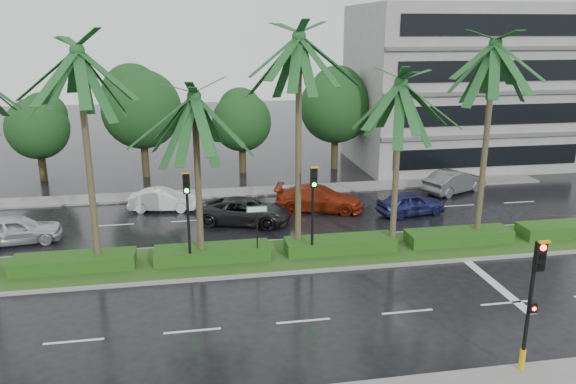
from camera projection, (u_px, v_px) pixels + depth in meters
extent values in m
plane|color=black|center=(281.00, 266.00, 25.19)|extent=(120.00, 120.00, 0.00)
cube|color=slate|center=(251.00, 192.00, 36.51)|extent=(40.00, 2.00, 0.12)
cube|color=gray|center=(278.00, 256.00, 26.11)|extent=(36.00, 4.00, 0.14)
cube|color=#2F531B|center=(278.00, 255.00, 26.09)|extent=(35.60, 3.70, 0.02)
cube|color=#1F4413|center=(74.00, 262.00, 24.50)|extent=(5.20, 1.40, 0.60)
cube|color=#1F4413|center=(213.00, 253.00, 25.50)|extent=(5.20, 1.40, 0.60)
cube|color=#1F4413|center=(340.00, 244.00, 26.51)|extent=(5.20, 1.40, 0.60)
cube|color=#1F4413|center=(459.00, 237.00, 27.51)|extent=(5.20, 1.40, 0.60)
cube|color=#1F4413|center=(569.00, 229.00, 28.52)|extent=(5.20, 1.40, 0.60)
cube|color=silver|center=(37.00, 229.00, 29.79)|extent=(2.00, 0.12, 0.01)
cube|color=silver|center=(74.00, 341.00, 19.12)|extent=(2.00, 0.12, 0.01)
cube|color=silver|center=(115.00, 225.00, 30.46)|extent=(2.00, 0.12, 0.01)
cube|color=silver|center=(192.00, 331.00, 19.79)|extent=(2.00, 0.12, 0.01)
cube|color=silver|center=(190.00, 221.00, 31.13)|extent=(2.00, 0.12, 0.01)
cube|color=silver|center=(303.00, 321.00, 20.46)|extent=(2.00, 0.12, 0.01)
cube|color=silver|center=(261.00, 217.00, 31.80)|extent=(2.00, 0.12, 0.01)
cube|color=silver|center=(407.00, 312.00, 21.13)|extent=(2.00, 0.12, 0.01)
cube|color=silver|center=(330.00, 213.00, 32.47)|extent=(2.00, 0.12, 0.01)
cube|color=silver|center=(505.00, 303.00, 21.80)|extent=(2.00, 0.12, 0.01)
cube|color=silver|center=(395.00, 209.00, 33.14)|extent=(2.00, 0.12, 0.01)
cube|color=silver|center=(458.00, 206.00, 33.81)|extent=(2.00, 0.12, 0.01)
cube|color=silver|center=(519.00, 202.00, 34.48)|extent=(2.00, 0.12, 0.01)
cube|color=silver|center=(490.00, 280.00, 23.77)|extent=(0.40, 6.00, 0.01)
cylinder|color=#3D3523|center=(89.00, 164.00, 23.55)|extent=(0.28, 0.28, 9.29)
cylinder|color=#3D3523|center=(99.00, 261.00, 24.78)|extent=(0.40, 0.40, 0.44)
cylinder|color=#3D3523|center=(198.00, 182.00, 24.37)|extent=(0.28, 0.28, 7.41)
cylinder|color=#3D3523|center=(202.00, 256.00, 25.35)|extent=(0.40, 0.40, 0.44)
cylinder|color=#3D3523|center=(298.00, 150.00, 25.07)|extent=(0.28, 0.28, 9.80)
cylinder|color=#3D3523|center=(298.00, 247.00, 26.38)|extent=(0.40, 0.40, 0.44)
cylinder|color=#3D3523|center=(396.00, 169.00, 25.72)|extent=(0.28, 0.28, 7.84)
cylinder|color=#3D3523|center=(392.00, 244.00, 26.76)|extent=(0.40, 0.40, 0.44)
cylinder|color=#3D3523|center=(485.00, 147.00, 26.53)|extent=(0.28, 0.28, 9.48)
cylinder|color=#3D3523|center=(476.00, 236.00, 27.80)|extent=(0.40, 0.40, 0.44)
cylinder|color=black|center=(527.00, 320.00, 16.89)|extent=(0.12, 0.12, 3.40)
cube|color=black|center=(540.00, 256.00, 16.12)|extent=(0.30, 0.18, 0.90)
cube|color=gold|center=(545.00, 242.00, 15.87)|extent=(0.34, 0.12, 0.06)
cylinder|color=#FF0C05|center=(543.00, 248.00, 15.94)|extent=(0.18, 0.04, 0.18)
cylinder|color=black|center=(542.00, 257.00, 16.02)|extent=(0.18, 0.04, 0.18)
cylinder|color=black|center=(541.00, 267.00, 16.11)|extent=(0.18, 0.04, 0.18)
cylinder|color=gold|center=(522.00, 359.00, 17.27)|extent=(0.18, 0.18, 0.70)
cube|color=black|center=(533.00, 308.00, 16.60)|extent=(0.22, 0.16, 0.32)
cylinder|color=#FF0C05|center=(534.00, 309.00, 16.51)|extent=(0.12, 0.03, 0.12)
cylinder|color=black|center=(189.00, 230.00, 24.38)|extent=(0.12, 0.12, 3.40)
cube|color=black|center=(186.00, 183.00, 23.61)|extent=(0.30, 0.18, 0.90)
cube|color=gold|center=(186.00, 173.00, 23.36)|extent=(0.34, 0.12, 0.06)
cylinder|color=black|center=(186.00, 177.00, 23.43)|extent=(0.18, 0.04, 0.18)
cylinder|color=black|center=(186.00, 184.00, 23.51)|extent=(0.18, 0.04, 0.18)
cylinder|color=#0CE519|center=(187.00, 191.00, 23.59)|extent=(0.18, 0.04, 0.18)
cylinder|color=black|center=(312.00, 223.00, 25.30)|extent=(0.12, 0.12, 3.40)
cube|color=black|center=(314.00, 177.00, 24.53)|extent=(0.30, 0.18, 0.90)
cube|color=gold|center=(315.00, 167.00, 24.28)|extent=(0.34, 0.12, 0.06)
cylinder|color=black|center=(314.00, 171.00, 24.35)|extent=(0.18, 0.04, 0.18)
cylinder|color=black|center=(314.00, 178.00, 24.43)|extent=(0.18, 0.04, 0.18)
cylinder|color=#0CE519|center=(314.00, 185.00, 24.52)|extent=(0.18, 0.04, 0.18)
cylinder|color=black|center=(257.00, 233.00, 25.09)|extent=(0.06, 0.06, 2.60)
cube|color=#0C5926|center=(257.00, 209.00, 24.74)|extent=(0.95, 0.04, 0.30)
cube|color=white|center=(257.00, 209.00, 24.71)|extent=(0.85, 0.01, 0.22)
cylinder|color=#362B18|center=(42.00, 166.00, 39.10)|extent=(0.52, 0.52, 2.06)
sphere|color=#193D16|center=(38.00, 128.00, 38.35)|extent=(4.25, 4.25, 4.25)
sphere|color=#193D16|center=(37.00, 116.00, 38.40)|extent=(3.19, 3.19, 3.19)
cylinder|color=#362B18|center=(145.00, 158.00, 40.18)|extent=(0.52, 0.52, 2.69)
sphere|color=#193D16|center=(142.00, 109.00, 39.20)|extent=(5.54, 5.54, 5.54)
sphere|color=#193D16|center=(141.00, 93.00, 39.18)|extent=(4.15, 4.15, 4.15)
cylinder|color=#362B18|center=(243.00, 158.00, 41.44)|extent=(0.52, 0.52, 2.09)
sphere|color=#193D16|center=(242.00, 122.00, 40.68)|extent=(4.30, 4.30, 4.30)
sphere|color=#193D16|center=(241.00, 110.00, 40.73)|extent=(3.23, 3.23, 3.23)
cylinder|color=#362B18|center=(335.00, 152.00, 42.54)|extent=(0.52, 0.52, 2.59)
sphere|color=#193D16|center=(336.00, 107.00, 41.60)|extent=(5.33, 5.33, 5.33)
sphere|color=#193D16|center=(335.00, 93.00, 41.59)|extent=(4.00, 4.00, 4.00)
cylinder|color=#362B18|center=(422.00, 148.00, 43.71)|extent=(0.52, 0.52, 2.62)
sphere|color=#193D16|center=(425.00, 104.00, 42.75)|extent=(5.39, 5.39, 5.39)
sphere|color=#193D16|center=(424.00, 90.00, 42.74)|extent=(4.05, 4.05, 4.05)
cube|color=gray|center=(460.00, 86.00, 43.37)|extent=(16.00, 10.00, 12.00)
imported|color=silver|center=(16.00, 230.00, 27.69)|extent=(2.23, 4.42, 1.44)
imported|color=white|center=(163.00, 200.00, 32.78)|extent=(1.87, 4.04, 1.28)
imported|color=black|center=(245.00, 211.00, 30.57)|extent=(3.77, 5.49, 1.40)
imported|color=maroon|center=(319.00, 198.00, 32.75)|extent=(3.59, 5.49, 1.48)
imported|color=navy|center=(411.00, 203.00, 32.02)|extent=(2.12, 4.11, 1.34)
imported|color=#4D5052|center=(454.00, 181.00, 36.33)|extent=(3.34, 4.78, 1.49)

